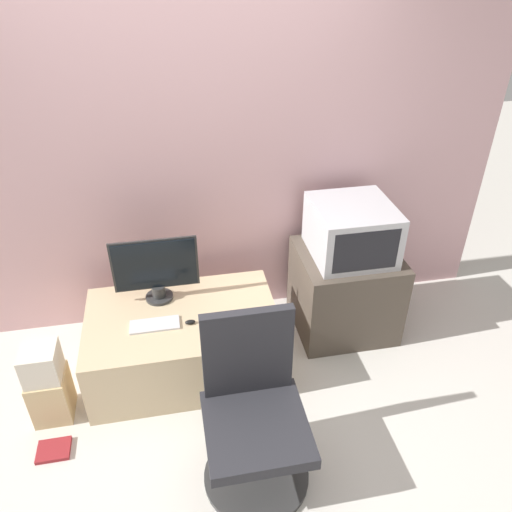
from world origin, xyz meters
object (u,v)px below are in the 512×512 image
object	(u,v)px
crt_tv	(351,230)
book	(54,450)
main_monitor	(156,269)
keyboard	(155,325)
office_chair	(254,418)
cardboard_box_lower	(51,395)
mouse	(190,322)

from	to	relation	value
crt_tv	book	distance (m)	2.27
main_monitor	keyboard	size ratio (longest dim) A/B	1.80
crt_tv	book	xyz separation A→B (m)	(-1.98, -0.76, -0.81)
crt_tv	office_chair	size ratio (longest dim) A/B	0.56
crt_tv	cardboard_box_lower	world-z (taller)	crt_tv
crt_tv	mouse	bearing A→B (deg)	-164.22
main_monitor	mouse	size ratio (longest dim) A/B	8.42
office_chair	crt_tv	bearing A→B (deg)	50.64
main_monitor	mouse	bearing A→B (deg)	-59.08
main_monitor	crt_tv	size ratio (longest dim) A/B	1.00
mouse	cardboard_box_lower	distance (m)	0.94
cardboard_box_lower	mouse	bearing A→B (deg)	9.82
crt_tv	cardboard_box_lower	xyz separation A→B (m)	(-2.01, -0.47, -0.66)
main_monitor	mouse	world-z (taller)	main_monitor
office_chair	book	size ratio (longest dim) A/B	5.28
main_monitor	book	distance (m)	1.20
mouse	cardboard_box_lower	world-z (taller)	mouse
cardboard_box_lower	main_monitor	bearing A→B (deg)	33.25
main_monitor	office_chair	size ratio (longest dim) A/B	0.56
keyboard	crt_tv	size ratio (longest dim) A/B	0.56
main_monitor	keyboard	distance (m)	0.36
mouse	book	world-z (taller)	mouse
keyboard	cardboard_box_lower	size ratio (longest dim) A/B	0.95
cardboard_box_lower	book	world-z (taller)	cardboard_box_lower
mouse	office_chair	size ratio (longest dim) A/B	0.07
main_monitor	crt_tv	distance (m)	1.32
office_chair	book	bearing A→B (deg)	164.69
main_monitor	crt_tv	bearing A→B (deg)	0.82
crt_tv	main_monitor	bearing A→B (deg)	-179.18
main_monitor	book	size ratio (longest dim) A/B	2.97
cardboard_box_lower	keyboard	bearing A→B (deg)	14.94
book	mouse	bearing A→B (deg)	27.22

